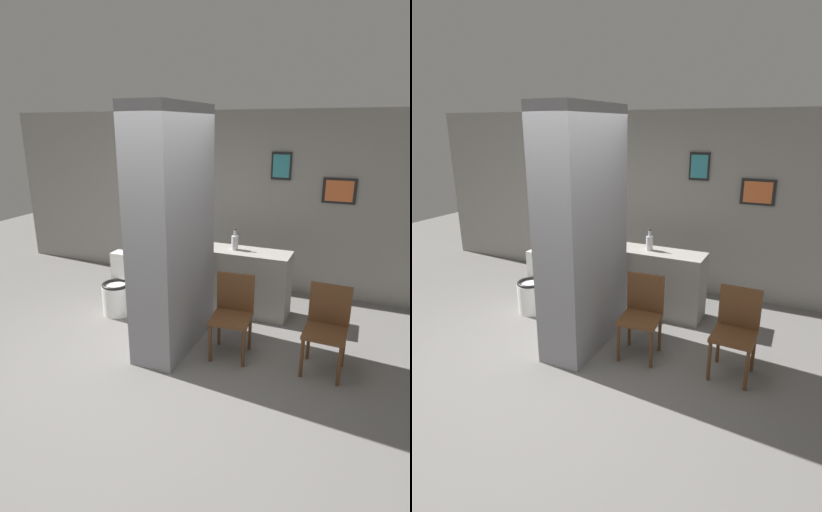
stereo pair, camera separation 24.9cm
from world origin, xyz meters
TOP-DOWN VIEW (x-y plane):
  - ground_plane at (0.00, 0.00)m, footprint 14.00×14.00m
  - wall_back at (0.00, 2.63)m, footprint 8.00×0.09m
  - pillar_center at (0.00, 0.59)m, footprint 0.50×1.19m
  - counter_shelf at (0.33, 1.67)m, footprint 1.50×0.44m
  - toilet at (-1.05, 1.04)m, footprint 0.37×0.53m
  - chair_near_pillar at (0.67, 0.65)m, footprint 0.44×0.44m
  - chair_by_doorway at (1.64, 0.71)m, footprint 0.42×0.42m
  - bicycle at (-0.46, 1.54)m, footprint 1.61×0.42m
  - bottle_tall at (0.34, 1.67)m, footprint 0.09×0.09m

SIDE VIEW (x-z plane):
  - ground_plane at x=0.00m, z-range 0.00..0.00m
  - toilet at x=-1.05m, z-range -0.06..0.71m
  - bicycle at x=-0.46m, z-range -0.01..0.70m
  - counter_shelf at x=0.33m, z-range 0.00..0.85m
  - chair_near_pillar at x=0.67m, z-range 0.05..0.93m
  - chair_by_doorway at x=1.64m, z-range 0.05..0.93m
  - bottle_tall at x=0.34m, z-range 0.81..1.10m
  - pillar_center at x=0.00m, z-range 0.00..2.60m
  - wall_back at x=0.00m, z-range 0.00..2.60m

